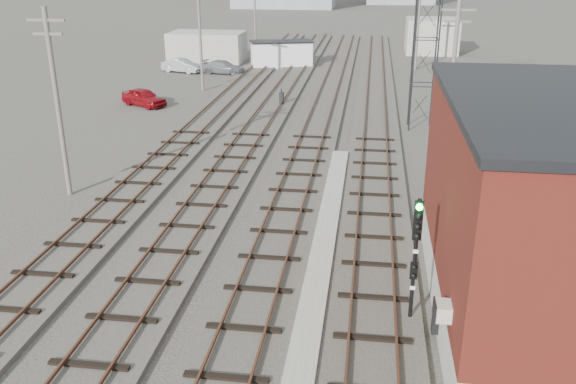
% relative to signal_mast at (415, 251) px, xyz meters
% --- Properties ---
extents(ground, '(320.00, 320.00, 0.00)m').
position_rel_signal_mast_xyz_m(ground, '(-3.70, 49.16, -2.56)').
color(ground, '#282621').
rests_on(ground, ground).
extents(track_right, '(3.20, 90.00, 0.39)m').
position_rel_signal_mast_xyz_m(track_right, '(-1.20, 28.16, -2.45)').
color(track_right, '#332D28').
rests_on(track_right, ground).
extents(track_mid_right, '(3.20, 90.00, 0.39)m').
position_rel_signal_mast_xyz_m(track_mid_right, '(-5.20, 28.16, -2.45)').
color(track_mid_right, '#332D28').
rests_on(track_mid_right, ground).
extents(track_mid_left, '(3.20, 90.00, 0.39)m').
position_rel_signal_mast_xyz_m(track_mid_left, '(-9.20, 28.16, -2.45)').
color(track_mid_left, '#332D28').
rests_on(track_mid_left, ground).
extents(track_left, '(3.20, 90.00, 0.39)m').
position_rel_signal_mast_xyz_m(track_left, '(-13.20, 28.16, -2.45)').
color(track_left, '#332D28').
rests_on(track_left, ground).
extents(platform_curb, '(0.90, 28.00, 0.26)m').
position_rel_signal_mast_xyz_m(platform_curb, '(-3.20, 3.16, -2.43)').
color(platform_curb, gray).
rests_on(platform_curb, ground).
extents(brick_building, '(6.54, 12.20, 7.22)m').
position_rel_signal_mast_xyz_m(brick_building, '(3.80, 1.16, 1.07)').
color(brick_building, gray).
rests_on(brick_building, ground).
extents(lattice_tower, '(1.60, 1.60, 15.00)m').
position_rel_signal_mast_xyz_m(lattice_tower, '(1.80, 24.16, 4.94)').
color(lattice_tower, black).
rests_on(lattice_tower, ground).
extents(utility_pole_left_a, '(1.80, 0.24, 9.00)m').
position_rel_signal_mast_xyz_m(utility_pole_left_a, '(-16.20, 9.16, 2.24)').
color(utility_pole_left_a, '#595147').
rests_on(utility_pole_left_a, ground).
extents(utility_pole_left_b, '(1.80, 0.24, 9.00)m').
position_rel_signal_mast_xyz_m(utility_pole_left_b, '(-16.20, 34.16, 2.24)').
color(utility_pole_left_b, '#595147').
rests_on(utility_pole_left_b, ground).
extents(utility_pole_left_c, '(1.80, 0.24, 9.00)m').
position_rel_signal_mast_xyz_m(utility_pole_left_c, '(-16.20, 59.16, 2.24)').
color(utility_pole_left_c, '#595147').
rests_on(utility_pole_left_c, ground).
extents(utility_pole_right_a, '(1.80, 0.24, 9.00)m').
position_rel_signal_mast_xyz_m(utility_pole_right_a, '(2.80, 17.16, 2.24)').
color(utility_pole_right_a, '#595147').
rests_on(utility_pole_right_a, ground).
extents(utility_pole_right_b, '(1.80, 0.24, 9.00)m').
position_rel_signal_mast_xyz_m(utility_pole_right_b, '(2.80, 47.16, 2.24)').
color(utility_pole_right_b, '#595147').
rests_on(utility_pole_right_b, ground).
extents(shed_left, '(8.00, 5.00, 3.20)m').
position_rel_signal_mast_xyz_m(shed_left, '(-19.70, 49.16, -0.96)').
color(shed_left, gray).
rests_on(shed_left, ground).
extents(shed_right, '(6.00, 6.00, 4.00)m').
position_rel_signal_mast_xyz_m(shed_right, '(5.30, 59.16, -0.56)').
color(shed_right, gray).
rests_on(shed_right, ground).
extents(signal_mast, '(0.40, 0.42, 4.30)m').
position_rel_signal_mast_xyz_m(signal_mast, '(0.00, 0.00, 0.00)').
color(signal_mast, gray).
rests_on(signal_mast, ground).
extents(switch_stand, '(0.35, 0.35, 1.29)m').
position_rel_signal_mast_xyz_m(switch_stand, '(-8.52, 29.31, -1.95)').
color(switch_stand, black).
rests_on(switch_stand, ground).
extents(site_trailer, '(6.96, 4.47, 2.71)m').
position_rel_signal_mast_xyz_m(site_trailer, '(-11.11, 46.90, -1.19)').
color(site_trailer, white).
rests_on(site_trailer, ground).
extents(car_red, '(4.30, 3.41, 1.37)m').
position_rel_signal_mast_xyz_m(car_red, '(-19.22, 27.87, -1.87)').
color(car_red, maroon).
rests_on(car_red, ground).
extents(car_silver, '(4.37, 2.55, 1.36)m').
position_rel_signal_mast_xyz_m(car_silver, '(-20.60, 42.41, -1.88)').
color(car_silver, '#9A9DA1').
rests_on(car_silver, ground).
extents(car_grey, '(4.67, 2.60, 1.28)m').
position_rel_signal_mast_xyz_m(car_grey, '(-16.27, 42.27, -1.92)').
color(car_grey, slate).
rests_on(car_grey, ground).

